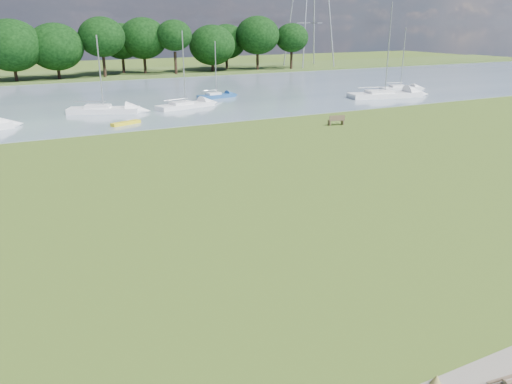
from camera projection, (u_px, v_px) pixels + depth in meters
name	position (u px, v px, depth m)	size (l,w,h in m)	color
ground	(259.00, 215.00, 23.85)	(220.00, 220.00, 0.00)	#5B6B24
river	(98.00, 100.00, 59.30)	(220.00, 40.00, 0.10)	slate
far_bank	(65.00, 77.00, 84.62)	(220.00, 20.00, 0.40)	#4C6626
riverbank_bench	(336.00, 120.00, 44.57)	(1.54, 0.71, 0.91)	brown
kayak	(126.00, 123.00, 44.69)	(2.82, 0.66, 0.28)	yellow
sailboat_0	(216.00, 95.00, 60.40)	(4.94, 2.17, 6.63)	#204C86
sailboat_1	(103.00, 108.00, 50.40)	(7.21, 4.56, 7.55)	white
sailboat_2	(400.00, 87.00, 67.16)	(5.80, 2.87, 8.16)	white
sailboat_4	(384.00, 93.00, 60.89)	(9.34, 4.36, 10.99)	white
sailboat_6	(185.00, 104.00, 53.43)	(6.77, 3.48, 7.91)	white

